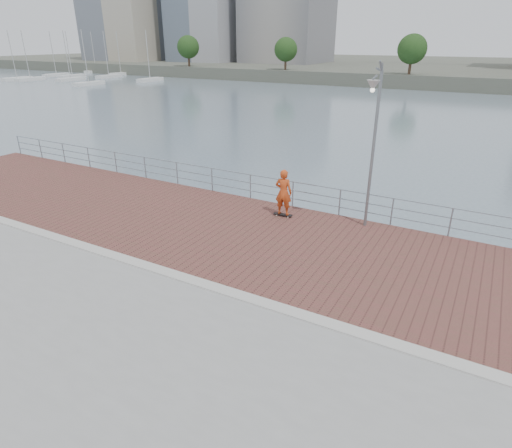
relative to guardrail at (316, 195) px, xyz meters
The scene contains 10 objects.
water 7.50m from the guardrail, 90.00° to the right, with size 400.00×400.00×0.00m, color slate.
brick_lane 3.47m from the guardrail, 90.00° to the right, with size 40.00×6.80×0.02m, color brown.
curb 7.03m from the guardrail, 90.00° to the right, with size 40.00×0.40×0.06m, color #B7B5AD.
far_shore 115.51m from the guardrail, 90.00° to the left, with size 320.00×95.00×2.50m, color #4C5142.
guardrail is the anchor object (origin of this frame).
street_lamp 4.11m from the guardrail, 22.20° to the right, with size 0.41×1.20×5.65m.
skateboard 1.62m from the guardrail, 126.04° to the right, with size 0.77×0.28×0.09m.
skateboarder 1.54m from the guardrail, 126.04° to the right, with size 0.67×0.44×1.85m, color #C8471A.
shoreline_trees 70.22m from the guardrail, 86.72° to the left, with size 145.08×5.17×6.89m.
marina 97.57m from the guardrail, 145.26° to the left, with size 31.87×31.42×10.10m.
Camera 1 is at (5.91, -8.54, 6.56)m, focal length 30.00 mm.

